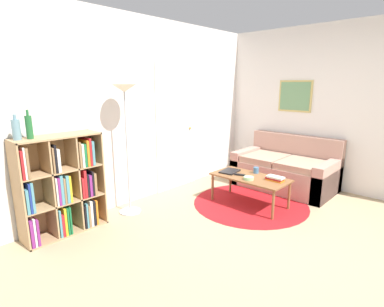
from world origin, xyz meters
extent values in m
plane|color=tan|center=(0.00, 0.00, 0.00)|extent=(14.00, 14.00, 0.00)
cube|color=silver|center=(0.00, 2.29, 1.30)|extent=(7.43, 0.05, 2.60)
cube|color=white|center=(0.57, 2.25, 1.00)|extent=(0.85, 0.02, 2.00)
sphere|color=tan|center=(0.87, 2.23, 0.96)|extent=(0.04, 0.04, 0.04)
cube|color=silver|center=(2.24, 1.13, 1.30)|extent=(0.05, 5.26, 2.60)
cube|color=tan|center=(2.21, 1.04, 1.48)|extent=(0.02, 0.58, 0.53)
cube|color=#669366|center=(2.19, 1.04, 1.48)|extent=(0.01, 0.52, 0.47)
cylinder|color=#B2191E|center=(0.77, 0.94, 0.00)|extent=(1.62, 1.62, 0.01)
cube|color=tan|center=(-1.86, 2.07, 0.57)|extent=(0.02, 0.34, 1.14)
cube|color=tan|center=(-0.97, 2.07, 0.57)|extent=(0.02, 0.34, 1.14)
cube|color=tan|center=(-1.42, 2.07, 1.13)|extent=(0.91, 0.34, 0.02)
cube|color=tan|center=(-1.42, 2.07, 0.01)|extent=(0.91, 0.34, 0.02)
cube|color=tan|center=(-1.42, 2.23, 0.57)|extent=(0.91, 0.02, 1.14)
cube|color=tan|center=(-1.56, 2.07, 0.57)|extent=(0.02, 0.32, 1.10)
cube|color=tan|center=(-1.27, 2.07, 0.57)|extent=(0.02, 0.32, 1.10)
cube|color=tan|center=(-1.42, 2.07, 0.38)|extent=(0.88, 0.32, 0.02)
cube|color=tan|center=(-1.42, 2.07, 0.75)|extent=(0.88, 0.32, 0.02)
cube|color=#7F287A|center=(-1.83, 2.03, 0.17)|extent=(0.03, 0.23, 0.30)
cube|color=silver|center=(-1.80, 2.03, 0.17)|extent=(0.02, 0.25, 0.31)
cube|color=#7F287A|center=(-1.77, 2.02, 0.16)|extent=(0.03, 0.22, 0.29)
cube|color=teal|center=(-1.53, 2.01, 0.18)|extent=(0.02, 0.21, 0.32)
cube|color=#B21E23|center=(-1.50, 2.04, 0.15)|extent=(0.03, 0.26, 0.26)
cube|color=gold|center=(-1.47, 2.00, 0.18)|extent=(0.03, 0.19, 0.32)
cube|color=#196B38|center=(-1.44, 2.03, 0.18)|extent=(0.02, 0.24, 0.32)
cube|color=#196B38|center=(-1.42, 2.03, 0.18)|extent=(0.02, 0.25, 0.32)
cube|color=black|center=(-1.24, 2.02, 0.15)|extent=(0.02, 0.22, 0.27)
cube|color=teal|center=(-1.22, 2.04, 0.17)|extent=(0.02, 0.26, 0.30)
cube|color=olive|center=(-1.19, 2.04, 0.15)|extent=(0.02, 0.27, 0.27)
cube|color=silver|center=(-1.16, 2.03, 0.18)|extent=(0.03, 0.24, 0.32)
cube|color=black|center=(-1.13, 2.04, 0.18)|extent=(0.03, 0.26, 0.32)
cube|color=orange|center=(-1.09, 2.01, 0.17)|extent=(0.02, 0.20, 0.31)
cube|color=teal|center=(-1.83, 2.03, 0.52)|extent=(0.03, 0.25, 0.26)
cube|color=navy|center=(-1.80, 2.04, 0.55)|extent=(0.02, 0.26, 0.32)
cube|color=teal|center=(-1.78, 2.04, 0.56)|extent=(0.02, 0.26, 0.32)
cube|color=silver|center=(-1.53, 2.00, 0.55)|extent=(0.02, 0.19, 0.31)
cube|color=#7F287A|center=(-1.51, 2.03, 0.55)|extent=(0.03, 0.25, 0.31)
cube|color=teal|center=(-1.48, 2.04, 0.56)|extent=(0.03, 0.26, 0.33)
cube|color=olive|center=(-1.45, 2.04, 0.54)|extent=(0.02, 0.26, 0.29)
cube|color=teal|center=(-1.41, 2.03, 0.55)|extent=(0.03, 0.24, 0.31)
cube|color=gold|center=(-1.38, 2.01, 0.55)|extent=(0.02, 0.21, 0.30)
cube|color=#B21E23|center=(-1.24, 2.04, 0.52)|extent=(0.03, 0.27, 0.24)
cube|color=#B21E23|center=(-1.21, 2.04, 0.56)|extent=(0.03, 0.26, 0.33)
cube|color=black|center=(-1.18, 2.03, 0.53)|extent=(0.02, 0.23, 0.28)
cube|color=#7F287A|center=(-1.14, 2.02, 0.52)|extent=(0.03, 0.22, 0.26)
cube|color=black|center=(-1.11, 2.04, 0.54)|extent=(0.02, 0.27, 0.30)
cube|color=olive|center=(-1.08, 2.02, 0.53)|extent=(0.03, 0.21, 0.27)
cube|color=#B21E23|center=(-1.83, 2.03, 0.91)|extent=(0.02, 0.24, 0.29)
cube|color=silver|center=(-1.81, 2.04, 0.92)|extent=(0.02, 0.27, 0.32)
cube|color=olive|center=(-1.78, 2.04, 0.92)|extent=(0.02, 0.27, 0.31)
cube|color=olive|center=(-1.53, 2.04, 0.90)|extent=(0.02, 0.27, 0.28)
cube|color=black|center=(-1.51, 2.03, 0.91)|extent=(0.02, 0.25, 0.30)
cube|color=silver|center=(-1.48, 2.02, 0.89)|extent=(0.03, 0.23, 0.25)
cube|color=olive|center=(-1.24, 2.01, 0.91)|extent=(0.03, 0.21, 0.29)
cube|color=silver|center=(-1.21, 2.03, 0.89)|extent=(0.03, 0.24, 0.27)
cube|color=#196B38|center=(-1.18, 2.02, 0.89)|extent=(0.03, 0.21, 0.26)
cube|color=orange|center=(-1.14, 2.02, 0.91)|extent=(0.03, 0.22, 0.30)
cube|color=#B21E23|center=(-1.11, 2.04, 0.92)|extent=(0.03, 0.27, 0.32)
cube|color=teal|center=(-1.08, 2.00, 0.90)|extent=(0.03, 0.19, 0.28)
cylinder|color=#B7B7BC|center=(-0.58, 1.97, 0.01)|extent=(0.29, 0.29, 0.01)
cylinder|color=#B7B7BC|center=(-0.58, 1.97, 0.84)|extent=(0.02, 0.02, 1.58)
cone|color=white|center=(-0.58, 1.97, 1.63)|extent=(0.31, 0.31, 0.10)
cube|color=tan|center=(1.74, 0.92, 0.21)|extent=(0.90, 1.55, 0.41)
cube|color=tan|center=(2.12, 0.92, 0.42)|extent=(0.16, 1.55, 0.84)
cube|color=tan|center=(1.74, 0.23, 0.28)|extent=(0.90, 0.16, 0.55)
cube|color=tan|center=(1.74, 1.62, 0.28)|extent=(0.90, 0.16, 0.55)
cube|color=tan|center=(1.66, 0.62, 0.46)|extent=(0.70, 0.60, 0.10)
cube|color=tan|center=(1.66, 1.23, 0.46)|extent=(0.70, 0.60, 0.10)
cube|color=brown|center=(0.74, 0.95, 0.40)|extent=(0.53, 1.06, 0.02)
cylinder|color=brown|center=(0.51, 0.46, 0.20)|extent=(0.04, 0.04, 0.39)
cylinder|color=brown|center=(0.51, 1.44, 0.20)|extent=(0.04, 0.04, 0.39)
cylinder|color=brown|center=(0.96, 0.46, 0.20)|extent=(0.04, 0.04, 0.39)
cylinder|color=brown|center=(0.96, 1.44, 0.20)|extent=(0.04, 0.04, 0.39)
cube|color=black|center=(0.73, 1.29, 0.43)|extent=(0.33, 0.25, 0.02)
cylinder|color=#9ED193|center=(0.60, 0.88, 0.44)|extent=(0.14, 0.14, 0.04)
cube|color=orange|center=(0.80, 0.60, 0.42)|extent=(0.12, 0.22, 0.02)
cube|color=#B21E23|center=(0.81, 0.61, 0.44)|extent=(0.12, 0.22, 0.02)
cube|color=silver|center=(0.80, 0.59, 0.47)|extent=(0.12, 0.22, 0.02)
cylinder|color=teal|center=(0.93, 0.97, 0.46)|extent=(0.08, 0.08, 0.09)
cube|color=black|center=(0.68, 1.08, 0.43)|extent=(0.09, 0.16, 0.02)
cylinder|color=#6B93A3|center=(-1.79, 2.09, 1.24)|extent=(0.08, 0.08, 0.21)
cylinder|color=#6B93A3|center=(-1.79, 2.09, 1.37)|extent=(0.03, 0.03, 0.05)
cylinder|color=#236633|center=(-1.68, 2.07, 1.26)|extent=(0.07, 0.07, 0.24)
cylinder|color=#236633|center=(-1.68, 2.07, 1.40)|extent=(0.03, 0.03, 0.06)
camera|label=1|loc=(-2.75, -1.19, 1.69)|focal=28.00mm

